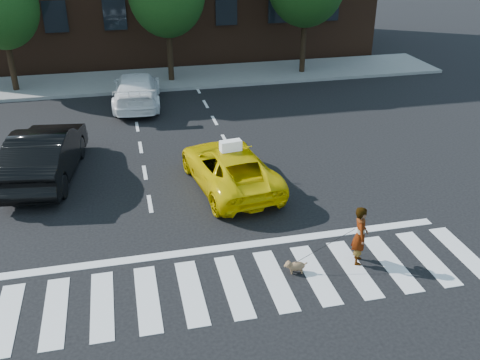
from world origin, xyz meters
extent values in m
plane|color=black|center=(0.00, 0.00, 0.00)|extent=(120.00, 120.00, 0.00)
cube|color=silver|center=(0.00, 0.00, 0.01)|extent=(13.00, 2.40, 0.01)
cube|color=silver|center=(0.00, 1.60, 0.01)|extent=(12.00, 0.30, 0.01)
cube|color=slate|center=(0.00, 17.50, 0.07)|extent=(30.00, 4.00, 0.15)
cylinder|color=black|center=(-7.00, 17.00, 1.62)|extent=(0.28, 0.28, 3.25)
ellipsoid|color=#0F380F|center=(-7.00, 17.00, 4.03)|extent=(3.38, 3.38, 3.89)
cylinder|color=black|center=(0.50, 17.00, 1.77)|extent=(0.28, 0.28, 3.55)
cylinder|color=black|center=(7.50, 17.00, 1.93)|extent=(0.28, 0.28, 3.85)
imported|color=#E1C404|center=(0.97, 5.02, 0.65)|extent=(2.78, 4.96, 1.31)
imported|color=black|center=(-4.69, 7.00, 0.84)|extent=(2.47, 5.29, 1.68)
imported|color=white|center=(-1.40, 13.78, 0.72)|extent=(2.43, 5.13, 1.45)
imported|color=#999999|center=(3.21, 0.26, 0.77)|extent=(0.53, 0.65, 1.54)
ellipsoid|color=#96734C|center=(1.59, 0.17, 0.18)|extent=(0.44, 0.28, 0.23)
sphere|color=#96734C|center=(1.39, 0.20, 0.24)|extent=(0.20, 0.20, 0.17)
sphere|color=#96734C|center=(1.32, 0.21, 0.21)|extent=(0.09, 0.09, 0.08)
cylinder|color=#96734C|center=(1.78, 0.14, 0.24)|extent=(0.12, 0.05, 0.10)
sphere|color=#96734C|center=(1.40, 0.26, 0.29)|extent=(0.07, 0.07, 0.06)
sphere|color=#96734C|center=(1.38, 0.15, 0.29)|extent=(0.07, 0.07, 0.06)
cylinder|color=#96734C|center=(1.46, 0.14, 0.06)|extent=(0.05, 0.05, 0.11)
cylinder|color=#96734C|center=(1.48, 0.24, 0.06)|extent=(0.05, 0.05, 0.11)
cylinder|color=#96734C|center=(1.70, 0.10, 0.06)|extent=(0.05, 0.05, 0.11)
cylinder|color=#96734C|center=(1.71, 0.20, 0.06)|extent=(0.05, 0.05, 0.11)
cube|color=white|center=(0.97, 4.82, 1.47)|extent=(0.68, 0.36, 0.32)
camera|label=1|loc=(-2.13, -9.80, 7.80)|focal=40.00mm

